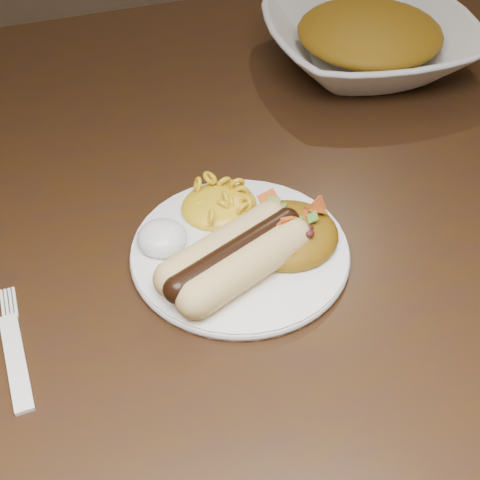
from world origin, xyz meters
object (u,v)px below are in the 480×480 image
object	(u,v)px
table	(114,277)
plate	(240,252)
fork	(16,361)
serving_bowl	(368,42)

from	to	relation	value
table	plate	world-z (taller)	plate
fork	serving_bowl	distance (m)	0.59
plate	serving_bowl	xyz separation A→B (m)	(0.27, 0.28, 0.03)
table	plate	distance (m)	0.18
serving_bowl	table	bearing A→B (deg)	-154.89
plate	fork	xyz separation A→B (m)	(-0.21, -0.06, -0.00)
fork	serving_bowl	size ratio (longest dim) A/B	0.56
plate	fork	size ratio (longest dim) A/B	1.37
table	plate	bearing A→B (deg)	-42.18
plate	serving_bowl	world-z (taller)	serving_bowl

